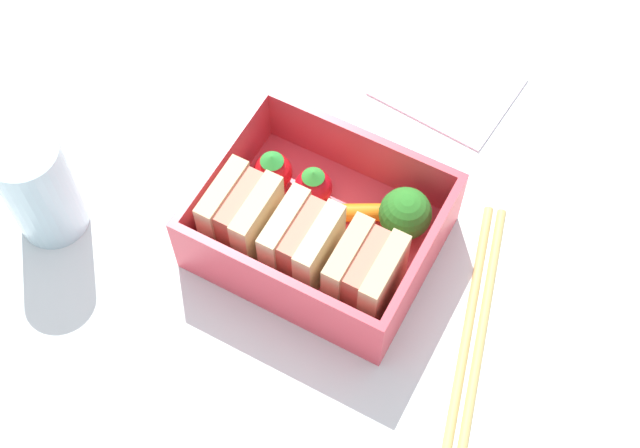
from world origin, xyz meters
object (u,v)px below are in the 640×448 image
Objects in this scene: broccoli_floret at (405,214)px; strawberry_left at (273,171)px; folded_napkin at (448,86)px; chopstick_pair at (474,338)px; strawberry_far_left at (313,186)px; sandwich_center at (242,215)px; drinking_glass at (39,187)px; sandwich_left at (365,273)px; carrot_stick_far_left at (354,213)px; sandwich_center_left at (302,243)px.

strawberry_left is at bearing 4.35° from broccoli_floret.
chopstick_pair is at bearing 118.84° from folded_napkin.
broccoli_floret reaches higher than strawberry_far_left.
sandwich_center is at bearing 2.59° from chopstick_pair.
drinking_glass is at bearing 37.07° from strawberry_left.
strawberry_left is at bearing -142.93° from drinking_glass.
chopstick_pair is 2.33× the size of drinking_glass.
sandwich_left reaches higher than strawberry_left.
carrot_stick_far_left is (3.73, 0.63, -1.87)cm from broccoli_floret.
drinking_glass is at bearing 12.41° from sandwich_left.
drinking_glass is (16.74, 10.44, 1.89)cm from strawberry_far_left.
strawberry_far_left is 0.16× the size of chopstick_pair.
carrot_stick_far_left is 22.89cm from drinking_glass.
sandwich_center reaches higher than strawberry_far_left.
sandwich_left is at bearing 5.62° from chopstick_pair.
sandwich_center is at bearing 0.00° from sandwich_left.
strawberry_far_left is 0.37× the size of drinking_glass.
strawberry_left is at bearing -43.24° from sandwich_center_left.
sandwich_left reaches higher than folded_napkin.
broccoli_floret is 1.31× the size of strawberry_far_left.
folded_napkin is (2.50, -20.56, -3.84)cm from sandwich_left.
sandwich_left is 9.18cm from chopstick_pair.
sandwich_center is 18.63cm from chopstick_pair.
strawberry_far_left is at bearing -37.24° from sandwich_left.
folded_napkin is at bearing -129.36° from drinking_glass.
strawberry_left is (10.20, -4.95, -1.24)cm from sandwich_left.
sandwich_center_left reaches higher than broccoli_floret.
sandwich_center_left is 5.74cm from strawberry_far_left.
sandwich_center_left is 13.83cm from chopstick_pair.
sandwich_center_left is at bearing -164.46° from drinking_glass.
sandwich_center is 0.54× the size of folded_napkin.
chopstick_pair is 22.53cm from folded_napkin.
folded_napkin is at bearing -83.07° from sandwich_left.
strawberry_left is (10.54, 0.80, -0.94)cm from broccoli_floret.
carrot_stick_far_left is at bearing -153.00° from drinking_glass.
broccoli_floret is (-10.22, -5.75, -0.30)cm from sandwich_center.
sandwich_center_left is 1.28× the size of carrot_stick_far_left.
sandwich_center_left is 1.60× the size of strawberry_left.
strawberry_left is (3.31, 0.29, 0.05)cm from strawberry_far_left.
strawberry_left is at bearing -86.25° from sandwich_center.
broccoli_floret is 7.32cm from strawberry_far_left.
strawberry_far_left is 3.32cm from strawberry_left.
strawberry_far_left is at bearing -2.01° from carrot_stick_far_left.
sandwich_center reaches higher than carrot_stick_far_left.
chopstick_pair reaches higher than folded_napkin.
carrot_stick_far_left reaches higher than chopstick_pair.
carrot_stick_far_left is at bearing 177.99° from strawberry_far_left.
sandwich_center_left is 19.41cm from drinking_glass.
folded_napkin is at bearing -109.73° from sandwich_center.
sandwich_left is 0.26× the size of chopstick_pair.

